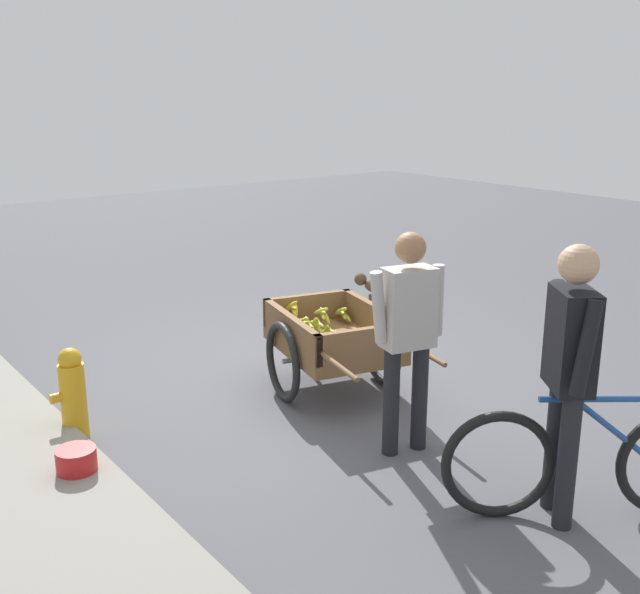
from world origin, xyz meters
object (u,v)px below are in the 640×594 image
object	(u,v)px
cyclist_person	(570,360)
plastic_bucket	(77,468)
dog	(380,287)
bicycle	(587,461)
vendor_person	(408,325)
fire_hydrant	(73,394)
fruit_cart	(332,340)

from	to	relation	value
cyclist_person	plastic_bucket	world-z (taller)	cyclist_person
cyclist_person	plastic_bucket	size ratio (longest dim) A/B	6.08
cyclist_person	dog	size ratio (longest dim) A/B	2.66
bicycle	cyclist_person	bearing A→B (deg)	53.13
dog	vendor_person	bearing A→B (deg)	140.92
vendor_person	dog	size ratio (longest dim) A/B	2.51
fire_hydrant	plastic_bucket	bearing A→B (deg)	160.81
vendor_person	fire_hydrant	xyz separation A→B (m)	(1.56, 1.71, -0.57)
plastic_bucket	fire_hydrant	bearing A→B (deg)	-19.19
bicycle	plastic_bucket	distance (m)	3.04
vendor_person	dog	distance (m)	3.45
cyclist_person	plastic_bucket	xyz separation A→B (m)	(2.00, 2.08, -0.83)
fire_hydrant	plastic_bucket	world-z (taller)	fire_hydrant
dog	plastic_bucket	world-z (taller)	dog
bicycle	fruit_cart	bearing A→B (deg)	-0.37
fire_hydrant	vendor_person	bearing A→B (deg)	-132.44
dog	fire_hydrant	world-z (taller)	fire_hydrant
fruit_cart	vendor_person	size ratio (longest dim) A/B	1.17
vendor_person	fire_hydrant	distance (m)	2.39
dog	plastic_bucket	xyz separation A→B (m)	(-1.77, 4.09, -0.14)
fruit_cart	bicycle	size ratio (longest dim) A/B	1.31
cyclist_person	vendor_person	bearing A→B (deg)	6.16
vendor_person	fire_hydrant	size ratio (longest dim) A/B	2.26
vendor_person	plastic_bucket	distance (m)	2.27
bicycle	dog	world-z (taller)	bicycle
fruit_cart	vendor_person	distance (m)	1.24
fruit_cart	dog	bearing A→B (deg)	-51.18
vendor_person	bicycle	xyz separation A→B (m)	(-1.23, -0.24, -0.55)
vendor_person	dog	bearing A→B (deg)	-39.08
cyclist_person	dog	bearing A→B (deg)	-28.14
vendor_person	plastic_bucket	world-z (taller)	vendor_person
fruit_cart	vendor_person	bearing A→B (deg)	166.97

